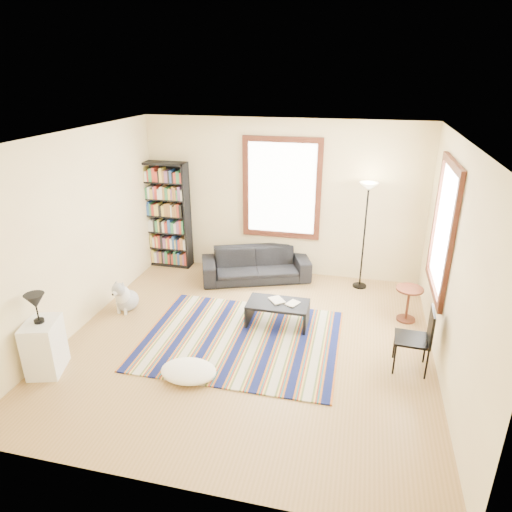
% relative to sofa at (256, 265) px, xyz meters
% --- Properties ---
extents(floor, '(5.00, 5.00, 0.10)m').
position_rel_sofa_xyz_m(floor, '(0.37, -2.05, -0.33)').
color(floor, '#9D7747').
rests_on(floor, ground).
extents(ceiling, '(5.00, 5.00, 0.10)m').
position_rel_sofa_xyz_m(ceiling, '(0.37, -2.05, 2.57)').
color(ceiling, white).
rests_on(ceiling, floor).
extents(wall_back, '(5.00, 0.10, 2.80)m').
position_rel_sofa_xyz_m(wall_back, '(0.37, 0.50, 1.12)').
color(wall_back, '#F5E4A5').
rests_on(wall_back, floor).
extents(wall_front, '(5.00, 0.10, 2.80)m').
position_rel_sofa_xyz_m(wall_front, '(0.37, -4.60, 1.12)').
color(wall_front, '#F5E4A5').
rests_on(wall_front, floor).
extents(wall_left, '(0.10, 5.00, 2.80)m').
position_rel_sofa_xyz_m(wall_left, '(-2.18, -2.05, 1.12)').
color(wall_left, '#F5E4A5').
rests_on(wall_left, floor).
extents(wall_right, '(0.10, 5.00, 2.80)m').
position_rel_sofa_xyz_m(wall_right, '(2.92, -2.05, 1.12)').
color(wall_right, '#F5E4A5').
rests_on(wall_right, floor).
extents(window_back, '(1.20, 0.06, 1.60)m').
position_rel_sofa_xyz_m(window_back, '(0.37, 0.42, 1.32)').
color(window_back, white).
rests_on(window_back, wall_back).
extents(window_right, '(0.06, 1.20, 1.60)m').
position_rel_sofa_xyz_m(window_right, '(2.84, -1.25, 1.32)').
color(window_right, white).
rests_on(window_right, wall_right).
extents(rug, '(2.72, 2.18, 0.02)m').
position_rel_sofa_xyz_m(rug, '(0.27, -2.04, -0.27)').
color(rug, '#0C133F').
rests_on(rug, floor).
extents(sofa, '(1.38, 2.06, 0.56)m').
position_rel_sofa_xyz_m(sofa, '(0.00, 0.00, 0.00)').
color(sofa, black).
rests_on(sofa, floor).
extents(bookshelf, '(0.90, 0.30, 2.00)m').
position_rel_sofa_xyz_m(bookshelf, '(-1.80, 0.27, 0.72)').
color(bookshelf, black).
rests_on(bookshelf, floor).
extents(coffee_table, '(0.95, 0.60, 0.36)m').
position_rel_sofa_xyz_m(coffee_table, '(0.69, -1.49, -0.10)').
color(coffee_table, black).
rests_on(coffee_table, floor).
extents(book_a, '(0.30, 0.29, 0.02)m').
position_rel_sofa_xyz_m(book_a, '(0.59, -1.49, 0.09)').
color(book_a, beige).
rests_on(book_a, coffee_table).
extents(book_b, '(0.23, 0.25, 0.02)m').
position_rel_sofa_xyz_m(book_b, '(0.84, -1.44, 0.09)').
color(book_b, beige).
rests_on(book_b, coffee_table).
extents(floor_cushion, '(0.77, 0.62, 0.18)m').
position_rel_sofa_xyz_m(floor_cushion, '(-0.15, -3.00, -0.19)').
color(floor_cushion, white).
rests_on(floor_cushion, floor).
extents(floor_lamp, '(0.30, 0.30, 1.86)m').
position_rel_sofa_xyz_m(floor_lamp, '(1.86, 0.10, 0.65)').
color(floor_lamp, black).
rests_on(floor_lamp, floor).
extents(side_table, '(0.47, 0.47, 0.54)m').
position_rel_sofa_xyz_m(side_table, '(2.57, -0.92, -0.01)').
color(side_table, '#491812').
rests_on(side_table, floor).
extents(folding_chair, '(0.44, 0.42, 0.86)m').
position_rel_sofa_xyz_m(folding_chair, '(2.52, -2.17, 0.15)').
color(folding_chair, black).
rests_on(folding_chair, floor).
extents(white_cabinet, '(0.51, 0.59, 0.70)m').
position_rel_sofa_xyz_m(white_cabinet, '(-1.93, -3.27, 0.07)').
color(white_cabinet, white).
rests_on(white_cabinet, floor).
extents(table_lamp, '(0.32, 0.32, 0.38)m').
position_rel_sofa_xyz_m(table_lamp, '(-1.93, -3.27, 0.61)').
color(table_lamp, black).
rests_on(table_lamp, white_cabinet).
extents(dog, '(0.44, 0.57, 0.53)m').
position_rel_sofa_xyz_m(dog, '(-1.71, -1.59, -0.01)').
color(dog, silver).
rests_on(dog, floor).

